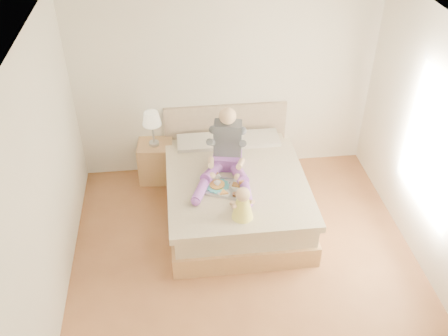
{
  "coord_description": "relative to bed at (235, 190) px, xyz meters",
  "views": [
    {
      "loc": [
        -0.71,
        -3.85,
        4.32
      ],
      "look_at": [
        -0.16,
        0.92,
        0.8
      ],
      "focal_mm": 40.0,
      "sensor_mm": 36.0,
      "label": 1
    }
  ],
  "objects": [
    {
      "name": "lamp",
      "position": [
        -1.0,
        0.78,
        0.63
      ],
      "size": [
        0.25,
        0.25,
        0.5
      ],
      "color": "#AEB0B5",
      "rests_on": "nightstand"
    },
    {
      "name": "bed",
      "position": [
        0.0,
        0.0,
        0.0
      ],
      "size": [
        1.7,
        2.18,
        1.0
      ],
      "color": "#A47A4C",
      "rests_on": "ground"
    },
    {
      "name": "nightstand",
      "position": [
        -1.0,
        0.8,
        -0.03
      ],
      "size": [
        0.5,
        0.45,
        0.57
      ],
      "rotation": [
        0.0,
        0.0,
        -0.08
      ],
      "color": "#A47A4C",
      "rests_on": "ground"
    },
    {
      "name": "adult",
      "position": [
        -0.11,
        0.01,
        0.54
      ],
      "size": [
        0.73,
        1.07,
        0.84
      ],
      "rotation": [
        0.0,
        0.0,
        -0.2
      ],
      "color": "#773D9A",
      "rests_on": "bed"
    },
    {
      "name": "tray",
      "position": [
        -0.17,
        -0.32,
        0.32
      ],
      "size": [
        0.57,
        0.51,
        0.13
      ],
      "rotation": [
        0.0,
        0.0,
        -0.39
      ],
      "color": "#AEB0B5",
      "rests_on": "bed"
    },
    {
      "name": "baby",
      "position": [
        -0.03,
        -0.84,
        0.46
      ],
      "size": [
        0.26,
        0.36,
        0.4
      ],
      "rotation": [
        0.0,
        0.0,
        0.23
      ],
      "color": "#FFF450",
      "rests_on": "bed"
    },
    {
      "name": "room",
      "position": [
        0.08,
        -1.08,
        1.19
      ],
      "size": [
        4.02,
        4.22,
        2.71
      ],
      "color": "brown",
      "rests_on": "ground"
    }
  ]
}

